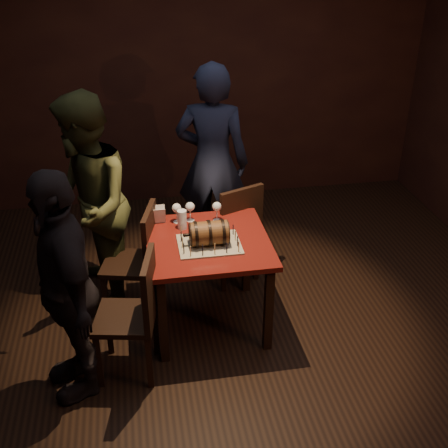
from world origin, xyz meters
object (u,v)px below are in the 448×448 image
Objects in this scene: wine_glass_right at (217,207)px; person_left_front at (66,287)px; chair_left_front at (136,310)px; pub_table at (208,253)px; wine_glass_left at (177,209)px; wine_glass_mid at (190,208)px; chair_left_rear at (139,256)px; pint_of_ale at (182,220)px; barrel_cake at (209,233)px; person_left_rear at (87,206)px; chair_back at (235,228)px; person_back at (212,163)px.

person_left_front is (-1.09, -0.79, -0.07)m from wine_glass_right.
chair_left_front is at bearing -132.48° from wine_glass_right.
wine_glass_left reaches higher than pub_table.
wine_glass_left is 0.31m from wine_glass_right.
person_left_front is at bearing -171.89° from chair_left_front.
chair_left_rear reaches higher than wine_glass_mid.
person_left_front is (-0.42, -0.06, 0.28)m from chair_left_front.
wine_glass_left is 0.11m from pint_of_ale.
person_left_front reaches higher than chair_left_rear.
pub_table is at bearing 89.23° from barrel_cake.
person_left_front is at bearing -11.49° from person_left_rear.
chair_back is 1.23m from person_left_rear.
pub_table is 0.64m from chair_back.
wine_glass_left is at bearing 79.47° from person_back.
person_left_front is (-0.46, -0.74, 0.28)m from chair_left_rear.
wine_glass_left is at bearing 121.92° from pub_table.
wine_glass_mid is 1.00× the size of wine_glass_right.
chair_left_front is 0.52× the size of person_back.
barrel_cake is 0.19× the size of person_left_rear.
wine_glass_right is (0.20, -0.03, 0.00)m from wine_glass_mid.
person_back is 1.13× the size of person_left_front.
wine_glass_left is at bearing -155.45° from chair_back.
barrel_cake reaches higher than wine_glass_right.
wine_glass_mid is 0.55m from chair_left_rear.
chair_left_rear is (-0.51, 0.23, -0.12)m from pub_table.
chair_left_rear is 1.00× the size of chair_left_front.
wine_glass_mid is at bearing 11.60° from chair_left_rear.
person_back is (0.09, 0.81, 0.03)m from wine_glass_right.
pint_of_ale is at bearing -145.21° from chair_back.
barrel_cake reaches higher than chair_left_front.
pint_of_ale reaches higher than pub_table.
chair_left_front reaches higher than wine_glass_mid.
barrel_cake is at bearing -90.77° from pub_table.
person_back is at bearing 79.90° from barrel_cake.
wine_glass_right is at bearing 74.66° from person_left_rear.
person_left_rear reaches higher than wine_glass_right.
person_back is 1.99m from person_left_front.
wine_glass_mid is at bearing 170.92° from wine_glass_right.
barrel_cake reaches higher than wine_glass_mid.
person_left_rear is at bearing 47.09° from person_back.
person_back is (0.37, 0.88, 0.08)m from pint_of_ale.
pub_table is at bearing 100.74° from person_left_front.
barrel_cake is at bearing -30.67° from chair_left_rear.
person_left_rear is 1.10× the size of person_left_front.
person_left_front is (-0.97, -0.43, -0.05)m from barrel_cake.
chair_left_front is at bearing -131.16° from chair_back.
pub_table is 5.59× the size of wine_glass_mid.
chair_back reaches higher than pub_table.
pint_of_ale is at bearing 83.79° from person_back.
barrel_cake is 1.02m from person_left_rear.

